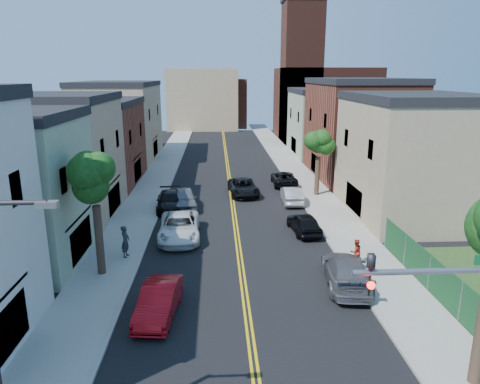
{
  "coord_description": "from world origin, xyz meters",
  "views": [
    {
      "loc": [
        -1.36,
        -9.31,
        11.0
      ],
      "look_at": [
        0.46,
        24.31,
        2.0
      ],
      "focal_mm": 33.1,
      "sensor_mm": 36.0,
      "label": 1
    }
  ],
  "objects": [
    {
      "name": "tree_right_far",
      "position": [
        7.92,
        30.01,
        5.76
      ],
      "size": [
        4.4,
        4.4,
        8.03
      ],
      "color": "#322419",
      "rests_on": "sidewalk_right"
    },
    {
      "name": "bldg_right_tan",
      "position": [
        14.0,
        24.0,
        4.5
      ],
      "size": [
        9.0,
        12.0,
        9.0
      ],
      "primitive_type": "cube",
      "color": "#998466",
      "rests_on": "ground"
    },
    {
      "name": "bldg_left_tan_near",
      "position": [
        -14.0,
        25.0,
        4.5
      ],
      "size": [
        9.0,
        10.0,
        9.0
      ],
      "primitive_type": "cube",
      "color": "#998466",
      "rests_on": "ground"
    },
    {
      "name": "bldg_right_palegrn",
      "position": [
        14.0,
        52.0,
        4.25
      ],
      "size": [
        9.0,
        12.0,
        8.5
      ],
      "primitive_type": "cube",
      "color": "gray",
      "rests_on": "ground"
    },
    {
      "name": "curb_left",
      "position": [
        -6.15,
        40.0,
        0.07
      ],
      "size": [
        0.3,
        100.0,
        0.15
      ],
      "primitive_type": "cube",
      "color": "gray",
      "rests_on": "ground"
    },
    {
      "name": "black_car_right",
      "position": [
        4.82,
        20.25,
        0.73
      ],
      "size": [
        2.12,
        4.43,
        1.46
      ],
      "primitive_type": "imported",
      "rotation": [
        0.0,
        0.0,
        3.24
      ],
      "color": "black",
      "rests_on": "ground"
    },
    {
      "name": "sidewalk_right",
      "position": [
        7.9,
        40.0,
        0.07
      ],
      "size": [
        3.2,
        100.0,
        0.15
      ],
      "primitive_type": "cube",
      "color": "gray",
      "rests_on": "ground"
    },
    {
      "name": "bldg_left_tan_far",
      "position": [
        -14.0,
        50.0,
        4.75
      ],
      "size": [
        9.0,
        16.0,
        9.5
      ],
      "primitive_type": "cube",
      "color": "#998466",
      "rests_on": "ground"
    },
    {
      "name": "church",
      "position": [
        16.33,
        67.07,
        7.24
      ],
      "size": [
        16.2,
        14.2,
        22.6
      ],
      "color": "#4C2319",
      "rests_on": "ground"
    },
    {
      "name": "silver_car_right",
      "position": [
        5.19,
        27.78,
        0.74
      ],
      "size": [
        1.73,
        4.55,
        1.48
      ],
      "primitive_type": "imported",
      "rotation": [
        0.0,
        0.0,
        3.11
      ],
      "color": "#ADB0B5",
      "rests_on": "ground"
    },
    {
      "name": "black_car_left",
      "position": [
        -5.32,
        26.38,
        0.75
      ],
      "size": [
        2.48,
        5.28,
        1.49
      ],
      "primitive_type": "imported",
      "rotation": [
        0.0,
        0.0,
        0.08
      ],
      "color": "black",
      "rests_on": "ground"
    },
    {
      "name": "backdrop_center",
      "position": [
        0.0,
        86.0,
        5.0
      ],
      "size": [
        10.0,
        8.0,
        10.0
      ],
      "primitive_type": "cube",
      "color": "brown",
      "rests_on": "ground"
    },
    {
      "name": "grey_car_right",
      "position": [
        5.5,
        12.1,
        0.8
      ],
      "size": [
        2.94,
        5.76,
        1.6
      ],
      "primitive_type": "imported",
      "rotation": [
        0.0,
        0.0,
        3.01
      ],
      "color": "#525459",
      "rests_on": "ground"
    },
    {
      "name": "white_pickup",
      "position": [
        -3.97,
        19.63,
        0.82
      ],
      "size": [
        2.97,
        6.02,
        1.64
      ],
      "primitive_type": "imported",
      "rotation": [
        0.0,
        0.0,
        0.04
      ],
      "color": "silver",
      "rests_on": "ground"
    },
    {
      "name": "pedestrian_left",
      "position": [
        -6.97,
        16.26,
        1.14
      ],
      "size": [
        0.57,
        0.78,
        1.98
      ],
      "primitive_type": "imported",
      "rotation": [
        0.0,
        0.0,
        1.43
      ],
      "color": "#292931",
      "rests_on": "sidewalk_left"
    },
    {
      "name": "dark_car_right_far",
      "position": [
        5.5,
        34.35,
        0.7
      ],
      "size": [
        2.39,
        5.06,
        1.4
      ],
      "primitive_type": "imported",
      "rotation": [
        0.0,
        0.0,
        3.13
      ],
      "color": "black",
      "rests_on": "ground"
    },
    {
      "name": "grey_car_left",
      "position": [
        -4.09,
        26.72,
        0.83
      ],
      "size": [
        2.56,
        5.07,
        1.66
      ],
      "primitive_type": "imported",
      "rotation": [
        0.0,
        0.0,
        0.13
      ],
      "color": "slate",
      "rests_on": "ground"
    },
    {
      "name": "pedestrian_right",
      "position": [
        6.74,
        14.45,
        0.91
      ],
      "size": [
        0.87,
        0.76,
        1.52
      ],
      "primitive_type": "imported",
      "rotation": [
        0.0,
        0.0,
        3.43
      ],
      "color": "#B3281B",
      "rests_on": "sidewalk_right"
    },
    {
      "name": "backdrop_left",
      "position": [
        -4.0,
        82.0,
        6.0
      ],
      "size": [
        14.0,
        8.0,
        12.0
      ],
      "primitive_type": "cube",
      "color": "#998466",
      "rests_on": "ground"
    },
    {
      "name": "red_sedan",
      "position": [
        -4.14,
        9.49,
        0.74
      ],
      "size": [
        2.01,
        4.65,
        1.49
      ],
      "primitive_type": "imported",
      "rotation": [
        0.0,
        0.0,
        -0.1
      ],
      "color": "#AC0B13",
      "rests_on": "ground"
    },
    {
      "name": "fence_right",
      "position": [
        9.5,
        9.5,
        1.1
      ],
      "size": [
        0.04,
        15.0,
        1.9
      ],
      "primitive_type": "cube",
      "color": "#143F1E",
      "rests_on": "sidewalk_right"
    },
    {
      "name": "black_suv_lane",
      "position": [
        1.11,
        30.74,
        0.74
      ],
      "size": [
        2.9,
        5.53,
        1.48
      ],
      "primitive_type": "imported",
      "rotation": [
        0.0,
        0.0,
        0.08
      ],
      "color": "black",
      "rests_on": "ground"
    },
    {
      "name": "curb_right",
      "position": [
        6.15,
        40.0,
        0.07
      ],
      "size": [
        0.3,
        100.0,
        0.15
      ],
      "primitive_type": "cube",
      "color": "gray",
      "rests_on": "ground"
    },
    {
      "name": "sidewalk_left",
      "position": [
        -7.9,
        40.0,
        0.07
      ],
      "size": [
        3.2,
        100.0,
        0.15
      ],
      "primitive_type": "cube",
      "color": "gray",
      "rests_on": "ground"
    },
    {
      "name": "tree_left_mid",
      "position": [
        -7.88,
        14.01,
        6.58
      ],
      "size": [
        5.2,
        5.2,
        9.29
      ],
      "color": "#322419",
      "rests_on": "sidewalk_left"
    },
    {
      "name": "bldg_left_brick",
      "position": [
        -14.0,
        36.0,
        4.0
      ],
      "size": [
        9.0,
        12.0,
        8.0
      ],
      "primitive_type": "cube",
      "color": "brown",
      "rests_on": "ground"
    },
    {
      "name": "bldg_right_brick",
      "position": [
        14.0,
        38.0,
        5.0
      ],
      "size": [
        9.0,
        14.0,
        10.0
      ],
      "primitive_type": "cube",
      "color": "brown",
      "rests_on": "ground"
    }
  ]
}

